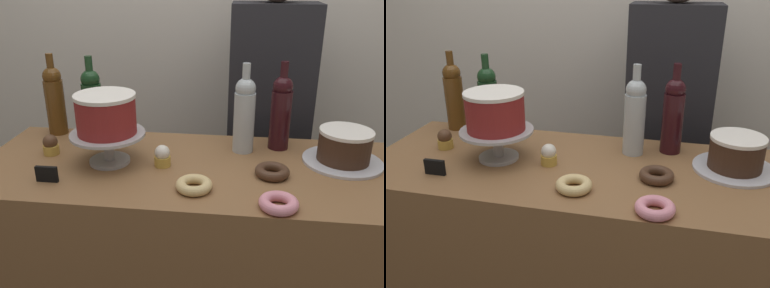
% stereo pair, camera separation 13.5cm
% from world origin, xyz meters
% --- Properties ---
extents(back_wall, '(6.00, 0.05, 2.60)m').
position_xyz_m(back_wall, '(0.00, 0.87, 1.30)').
color(back_wall, silver).
rests_on(back_wall, ground_plane).
extents(display_counter, '(1.48, 0.59, 0.90)m').
position_xyz_m(display_counter, '(0.00, 0.00, 0.45)').
color(display_counter, brown).
rests_on(display_counter, ground_plane).
extents(cake_stand_pedestal, '(0.25, 0.25, 0.11)m').
position_xyz_m(cake_stand_pedestal, '(-0.29, -0.01, 0.98)').
color(cake_stand_pedestal, '#B2B2B7').
rests_on(cake_stand_pedestal, display_counter).
extents(white_layer_cake, '(0.20, 0.20, 0.13)m').
position_xyz_m(white_layer_cake, '(-0.29, -0.01, 1.08)').
color(white_layer_cake, maroon).
rests_on(white_layer_cake, cake_stand_pedestal).
extents(silver_serving_platter, '(0.27, 0.27, 0.01)m').
position_xyz_m(silver_serving_platter, '(0.51, 0.09, 0.90)').
color(silver_serving_platter, silver).
rests_on(silver_serving_platter, display_counter).
extents(chocolate_round_cake, '(0.18, 0.18, 0.11)m').
position_xyz_m(chocolate_round_cake, '(0.51, 0.09, 0.97)').
color(chocolate_round_cake, '#3D2619').
rests_on(chocolate_round_cake, silver_serving_platter).
extents(wine_bottle_clear, '(0.08, 0.08, 0.33)m').
position_xyz_m(wine_bottle_clear, '(0.17, 0.15, 1.04)').
color(wine_bottle_clear, '#B2BCC1').
rests_on(wine_bottle_clear, display_counter).
extents(wine_bottle_green, '(0.08, 0.08, 0.33)m').
position_xyz_m(wine_bottle_green, '(-0.42, 0.21, 1.04)').
color(wine_bottle_green, '#193D1E').
rests_on(wine_bottle_green, display_counter).
extents(wine_bottle_dark_red, '(0.08, 0.08, 0.33)m').
position_xyz_m(wine_bottle_dark_red, '(0.30, 0.20, 1.04)').
color(wine_bottle_dark_red, black).
rests_on(wine_bottle_dark_red, display_counter).
extents(wine_bottle_amber, '(0.08, 0.08, 0.33)m').
position_xyz_m(wine_bottle_amber, '(-0.58, 0.24, 1.04)').
color(wine_bottle_amber, '#5B3814').
rests_on(wine_bottle_amber, display_counter).
extents(cupcake_vanilla, '(0.06, 0.06, 0.07)m').
position_xyz_m(cupcake_vanilla, '(-0.10, -0.01, 0.93)').
color(cupcake_vanilla, gold).
rests_on(cupcake_vanilla, display_counter).
extents(cupcake_chocolate, '(0.06, 0.06, 0.07)m').
position_xyz_m(cupcake_chocolate, '(-0.52, 0.03, 0.93)').
color(cupcake_chocolate, gold).
rests_on(cupcake_chocolate, display_counter).
extents(donut_chocolate, '(0.11, 0.11, 0.03)m').
position_xyz_m(donut_chocolate, '(0.27, -0.04, 0.92)').
color(donut_chocolate, '#472D1E').
rests_on(donut_chocolate, display_counter).
extents(donut_glazed, '(0.11, 0.11, 0.03)m').
position_xyz_m(donut_glazed, '(0.03, -0.17, 0.92)').
color(donut_glazed, '#E0C17F').
rests_on(donut_glazed, display_counter).
extents(donut_pink, '(0.11, 0.11, 0.03)m').
position_xyz_m(donut_pink, '(0.27, -0.24, 0.92)').
color(donut_pink, pink).
rests_on(donut_pink, display_counter).
extents(price_sign_chalkboard, '(0.07, 0.01, 0.05)m').
position_xyz_m(price_sign_chalkboard, '(-0.44, -0.17, 0.93)').
color(price_sign_chalkboard, black).
rests_on(price_sign_chalkboard, display_counter).
extents(barista_figure, '(0.36, 0.22, 1.60)m').
position_xyz_m(barista_figure, '(0.28, 0.52, 0.84)').
color(barista_figure, black).
rests_on(barista_figure, ground_plane).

